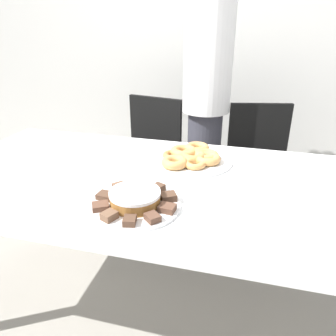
# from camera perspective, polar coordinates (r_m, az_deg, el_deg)

# --- Properties ---
(ground_plane) EXTENTS (12.00, 12.00, 0.00)m
(ground_plane) POSITION_cam_1_polar(r_m,az_deg,el_deg) (1.85, -0.87, -23.29)
(ground_plane) COLOR gray
(wall_back) EXTENTS (8.00, 0.05, 2.60)m
(wall_back) POSITION_cam_1_polar(r_m,az_deg,el_deg) (2.79, 8.26, 22.86)
(wall_back) COLOR silver
(wall_back) RESTS_ON ground_plane
(table) EXTENTS (2.00, 0.95, 0.75)m
(table) POSITION_cam_1_polar(r_m,az_deg,el_deg) (1.42, -1.05, -4.68)
(table) COLOR white
(table) RESTS_ON ground_plane
(person_standing) EXTENTS (0.31, 0.31, 1.67)m
(person_standing) POSITION_cam_1_polar(r_m,az_deg,el_deg) (2.18, 6.68, 11.66)
(person_standing) COLOR #383842
(person_standing) RESTS_ON ground_plane
(office_chair_left) EXTENTS (0.52, 0.52, 0.88)m
(office_chair_left) POSITION_cam_1_polar(r_m,az_deg,el_deg) (2.32, -3.76, 0.20)
(office_chair_left) COLOR black
(office_chair_left) RESTS_ON ground_plane
(office_chair_right) EXTENTS (0.53, 0.53, 0.88)m
(office_chair_right) POSITION_cam_1_polar(r_m,az_deg,el_deg) (2.22, 15.54, -1.88)
(office_chair_right) COLOR black
(office_chair_right) RESTS_ON ground_plane
(plate_cake) EXTENTS (0.33, 0.33, 0.01)m
(plate_cake) POSITION_cam_1_polar(r_m,az_deg,el_deg) (1.20, -5.70, -6.50)
(plate_cake) COLOR white
(plate_cake) RESTS_ON table
(plate_donuts) EXTENTS (0.37, 0.37, 0.01)m
(plate_donuts) POSITION_cam_1_polar(r_m,az_deg,el_deg) (1.57, 4.34, 1.32)
(plate_donuts) COLOR white
(plate_donuts) RESTS_ON table
(frosted_cake) EXTENTS (0.19, 0.19, 0.05)m
(frosted_cake) POSITION_cam_1_polar(r_m,az_deg,el_deg) (1.19, -5.76, -5.19)
(frosted_cake) COLOR #9E662D
(frosted_cake) RESTS_ON plate_cake
(lamington_0) EXTENTS (0.06, 0.06, 0.02)m
(lamington_0) POSITION_cam_1_polar(r_m,az_deg,el_deg) (1.25, -10.83, -4.75)
(lamington_0) COLOR #513828
(lamington_0) RESTS_ON plate_cake
(lamington_1) EXTENTS (0.07, 0.07, 0.02)m
(lamington_1) POSITION_cam_1_polar(r_m,az_deg,el_deg) (1.19, -11.67, -6.55)
(lamington_1) COLOR brown
(lamington_1) RESTS_ON plate_cake
(lamington_2) EXTENTS (0.06, 0.06, 0.03)m
(lamington_2) POSITION_cam_1_polar(r_m,az_deg,el_deg) (1.12, -10.20, -8.17)
(lamington_2) COLOR brown
(lamington_2) RESTS_ON plate_cake
(lamington_3) EXTENTS (0.05, 0.06, 0.02)m
(lamington_3) POSITION_cam_1_polar(r_m,az_deg,el_deg) (1.09, -6.70, -9.10)
(lamington_3) COLOR #513828
(lamington_3) RESTS_ON plate_cake
(lamington_4) EXTENTS (0.06, 0.06, 0.02)m
(lamington_4) POSITION_cam_1_polar(r_m,az_deg,el_deg) (1.10, -2.72, -8.60)
(lamington_4) COLOR brown
(lamington_4) RESTS_ON plate_cake
(lamington_5) EXTENTS (0.06, 0.05, 0.02)m
(lamington_5) POSITION_cam_1_polar(r_m,az_deg,el_deg) (1.15, -0.16, -6.99)
(lamington_5) COLOR brown
(lamington_5) RESTS_ON plate_cake
(lamington_6) EXTENTS (0.07, 0.07, 0.03)m
(lamington_6) POSITION_cam_1_polar(r_m,az_deg,el_deg) (1.21, 0.05, -5.04)
(lamington_6) COLOR #513828
(lamington_6) RESTS_ON plate_cake
(lamington_7) EXTENTS (0.06, 0.06, 0.03)m
(lamington_7) POSITION_cam_1_polar(r_m,az_deg,el_deg) (1.27, -1.82, -3.56)
(lamington_7) COLOR #513828
(lamington_7) RESTS_ON plate_cake
(lamington_8) EXTENTS (0.05, 0.05, 0.03)m
(lamington_8) POSITION_cam_1_polar(r_m,az_deg,el_deg) (1.30, -4.93, -2.98)
(lamington_8) COLOR brown
(lamington_8) RESTS_ON plate_cake
(lamington_9) EXTENTS (0.08, 0.08, 0.03)m
(lamington_9) POSITION_cam_1_polar(r_m,az_deg,el_deg) (1.29, -8.27, -3.38)
(lamington_9) COLOR brown
(lamington_9) RESTS_ON plate_cake
(donut_0) EXTENTS (0.13, 0.13, 0.04)m
(donut_0) POSITION_cam_1_polar(r_m,az_deg,el_deg) (1.56, 4.36, 2.13)
(donut_0) COLOR #D18E4C
(donut_0) RESTS_ON plate_donuts
(donut_1) EXTENTS (0.13, 0.13, 0.04)m
(donut_1) POSITION_cam_1_polar(r_m,az_deg,el_deg) (1.61, 2.70, 2.91)
(donut_1) COLOR tan
(donut_1) RESTS_ON plate_donuts
(donut_2) EXTENTS (0.11, 0.11, 0.03)m
(donut_2) POSITION_cam_1_polar(r_m,az_deg,el_deg) (1.57, 0.89, 2.24)
(donut_2) COLOR #C68447
(donut_2) RESTS_ON plate_donuts
(donut_3) EXTENTS (0.12, 0.12, 0.04)m
(donut_3) POSITION_cam_1_polar(r_m,az_deg,el_deg) (1.48, 1.12, 0.98)
(donut_3) COLOR tan
(donut_3) RESTS_ON plate_donuts
(donut_4) EXTENTS (0.10, 0.10, 0.03)m
(donut_4) POSITION_cam_1_polar(r_m,az_deg,el_deg) (1.49, 4.67, 0.74)
(donut_4) COLOR tan
(donut_4) RESTS_ON plate_donuts
(donut_5) EXTENTS (0.12, 0.12, 0.04)m
(donut_5) POSITION_cam_1_polar(r_m,az_deg,el_deg) (1.53, 6.87, 1.62)
(donut_5) COLOR tan
(donut_5) RESTS_ON plate_donuts
(donut_6) EXTENTS (0.12, 0.12, 0.03)m
(donut_6) POSITION_cam_1_polar(r_m,az_deg,el_deg) (1.58, 6.72, 2.25)
(donut_6) COLOR tan
(donut_6) RESTS_ON plate_donuts
(donut_7) EXTENTS (0.12, 0.12, 0.04)m
(donut_7) POSITION_cam_1_polar(r_m,az_deg,el_deg) (1.66, 5.08, 3.48)
(donut_7) COLOR tan
(donut_7) RESTS_ON plate_donuts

